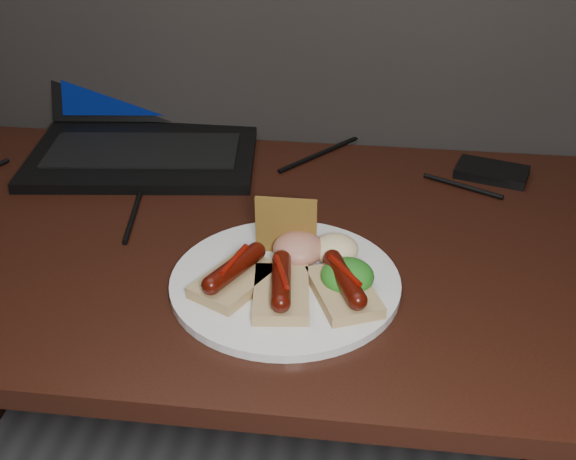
% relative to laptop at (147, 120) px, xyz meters
% --- Properties ---
extents(desk, '(1.40, 0.70, 0.75)m').
position_rel_laptop_xyz_m(desk, '(0.18, -0.30, -0.14)').
color(desk, black).
rests_on(desk, ground).
extents(laptop, '(0.43, 0.40, 0.25)m').
position_rel_laptop_xyz_m(laptop, '(0.00, 0.00, 0.00)').
color(laptop, black).
rests_on(laptop, desk).
extents(hard_drive, '(0.13, 0.10, 0.02)m').
position_rel_laptop_xyz_m(hard_drive, '(0.62, -0.05, -0.04)').
color(hard_drive, black).
rests_on(hard_drive, desk).
extents(desk_cables, '(0.95, 0.43, 0.01)m').
position_rel_laptop_xyz_m(desk_cables, '(0.14, -0.13, -0.05)').
color(desk_cables, black).
rests_on(desk_cables, desk).
extents(plate, '(0.32, 0.32, 0.01)m').
position_rel_laptop_xyz_m(plate, '(0.31, -0.41, -0.05)').
color(plate, silver).
rests_on(plate, desk).
extents(bread_sausage_left, '(0.12, 0.13, 0.04)m').
position_rel_laptop_xyz_m(bread_sausage_left, '(0.25, -0.44, -0.02)').
color(bread_sausage_left, tan).
rests_on(bread_sausage_left, plate).
extents(bread_sausage_center, '(0.08, 0.12, 0.04)m').
position_rel_laptop_xyz_m(bread_sausage_center, '(0.31, -0.46, -0.02)').
color(bread_sausage_center, tan).
rests_on(bread_sausage_center, plate).
extents(bread_sausage_right, '(0.11, 0.13, 0.04)m').
position_rel_laptop_xyz_m(bread_sausage_right, '(0.39, -0.45, -0.02)').
color(bread_sausage_right, tan).
rests_on(bread_sausage_right, plate).
extents(crispbread, '(0.09, 0.01, 0.08)m').
position_rel_laptop_xyz_m(crispbread, '(0.30, -0.35, 0.00)').
color(crispbread, '#A57E2D').
rests_on(crispbread, plate).
extents(salad_greens, '(0.07, 0.07, 0.04)m').
position_rel_laptop_xyz_m(salad_greens, '(0.39, -0.43, -0.02)').
color(salad_greens, '#165B12').
rests_on(salad_greens, plate).
extents(salsa_mound, '(0.07, 0.07, 0.04)m').
position_rel_laptop_xyz_m(salsa_mound, '(0.32, -0.37, -0.02)').
color(salsa_mound, maroon).
rests_on(salsa_mound, plate).
extents(coleslaw_mound, '(0.06, 0.06, 0.04)m').
position_rel_laptop_xyz_m(coleslaw_mound, '(0.37, -0.36, -0.02)').
color(coleslaw_mound, white).
rests_on(coleslaw_mound, plate).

